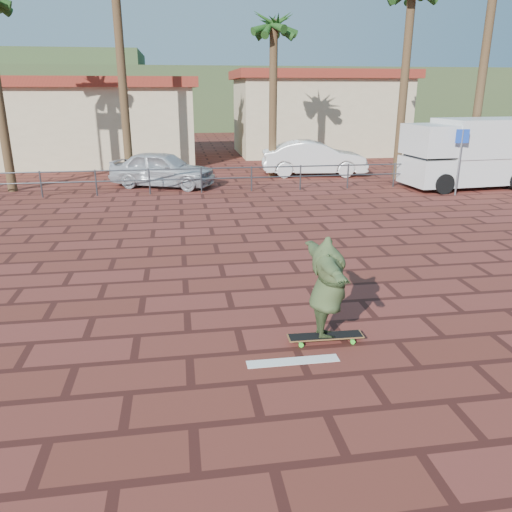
{
  "coord_description": "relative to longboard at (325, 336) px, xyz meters",
  "views": [
    {
      "loc": [
        -0.86,
        -7.63,
        3.87
      ],
      "look_at": [
        0.55,
        1.45,
        0.8
      ],
      "focal_mm": 35.0,
      "sensor_mm": 36.0,
      "label": 1
    }
  ],
  "objects": [
    {
      "name": "guardrail",
      "position": [
        -1.35,
        12.68,
        0.58
      ],
      "size": [
        24.06,
        0.06,
        1.0
      ],
      "color": "#47494F",
      "rests_on": "ground"
    },
    {
      "name": "hill_front",
      "position": [
        -1.35,
        50.68,
        2.9
      ],
      "size": [
        70.0,
        18.0,
        6.0
      ],
      "primitive_type": "cube",
      "color": "#384C28",
      "rests_on": "ground"
    },
    {
      "name": "campervan",
      "position": [
        9.7,
        12.19,
        1.36
      ],
      "size": [
        5.51,
        2.73,
        2.77
      ],
      "rotation": [
        0.0,
        0.0,
        0.09
      ],
      "color": "silver",
      "rests_on": "ground"
    },
    {
      "name": "building_east",
      "position": [
        6.65,
        24.68,
        2.44
      ],
      "size": [
        10.6,
        6.6,
        5.0
      ],
      "color": "beige",
      "rests_on": "ground"
    },
    {
      "name": "paint_stripe",
      "position": [
        -0.65,
        -0.52,
        -0.1
      ],
      "size": [
        1.4,
        0.22,
        0.01
      ],
      "primitive_type": "cube",
      "color": "white",
      "rests_on": "ground"
    },
    {
      "name": "longboard",
      "position": [
        0.0,
        0.0,
        0.0
      ],
      "size": [
        1.23,
        0.3,
        0.12
      ],
      "rotation": [
        0.0,
        0.0,
        -0.03
      ],
      "color": "olive",
      "rests_on": "ground"
    },
    {
      "name": "street_sign",
      "position": [
        8.32,
        10.68,
        1.64
      ],
      "size": [
        0.5,
        0.1,
        2.48
      ],
      "rotation": [
        0.0,
        0.0,
        -0.11
      ],
      "color": "gray",
      "rests_on": "ground"
    },
    {
      "name": "car_silver",
      "position": [
        -2.87,
        14.21,
        0.64
      ],
      "size": [
        4.68,
        3.28,
        1.48
      ],
      "primitive_type": "imported",
      "rotation": [
        0.0,
        0.0,
        1.18
      ],
      "color": "#B2B5B9",
      "rests_on": "ground"
    },
    {
      "name": "skateboarder",
      "position": [
        -0.0,
        0.0,
        0.85
      ],
      "size": [
        0.58,
        2.04,
        1.66
      ],
      "primitive_type": "imported",
      "rotation": [
        0.0,
        0.0,
        1.56
      ],
      "color": "#3B4B28",
      "rests_on": "longboard"
    },
    {
      "name": "ground",
      "position": [
        -1.35,
        0.68,
        -0.1
      ],
      "size": [
        120.0,
        120.0,
        0.0
      ],
      "primitive_type": "plane",
      "color": "maroon",
      "rests_on": "ground"
    },
    {
      "name": "building_west",
      "position": [
        -7.35,
        22.68,
        2.18
      ],
      "size": [
        12.6,
        7.6,
        4.5
      ],
      "color": "beige",
      "rests_on": "ground"
    },
    {
      "name": "car_white",
      "position": [
        4.14,
        16.13,
        0.7
      ],
      "size": [
        5.02,
        2.22,
        1.6
      ],
      "primitive_type": "imported",
      "rotation": [
        0.0,
        0.0,
        1.46
      ],
      "color": "silver",
      "rests_on": "ground"
    },
    {
      "name": "palm_center",
      "position": [
        2.15,
        16.18,
        6.26
      ],
      "size": [
        2.4,
        2.4,
        7.75
      ],
      "color": "brown",
      "rests_on": "ground"
    }
  ]
}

